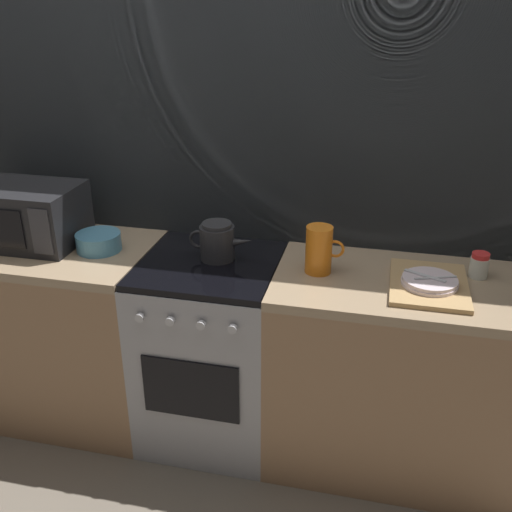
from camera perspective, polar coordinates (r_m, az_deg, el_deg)
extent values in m
plane|color=#6B6054|center=(3.03, -4.04, -16.18)|extent=(8.00, 8.00, 0.00)
cube|color=gray|center=(2.72, -2.81, 8.01)|extent=(3.60, 0.05, 2.40)
cube|color=#A8B2BC|center=(2.70, -2.94, 7.88)|extent=(3.58, 0.01, 2.39)
cube|color=#997251|center=(3.12, -20.43, -6.78)|extent=(1.20, 0.60, 0.86)
cube|color=#9E8466|center=(2.93, -21.71, 0.79)|extent=(1.20, 0.60, 0.04)
cube|color=#9E9EA3|center=(2.76, -4.31, -9.34)|extent=(0.60, 0.60, 0.87)
cube|color=black|center=(2.54, -4.63, -0.89)|extent=(0.59, 0.59, 0.03)
cube|color=black|center=(2.52, -6.39, -12.80)|extent=(0.42, 0.01, 0.28)
cylinder|color=#B7B7BC|center=(2.39, -11.24, -5.90)|extent=(0.04, 0.02, 0.04)
cylinder|color=#B7B7BC|center=(2.35, -8.36, -6.31)|extent=(0.04, 0.02, 0.04)
cylinder|color=#B7B7BC|center=(2.31, -5.37, -6.72)|extent=(0.04, 0.02, 0.04)
cylinder|color=#B7B7BC|center=(2.27, -2.29, -7.12)|extent=(0.04, 0.02, 0.04)
cube|color=#997251|center=(2.68, 14.83, -11.56)|extent=(1.20, 0.60, 0.86)
cube|color=#9E8466|center=(2.45, 15.95, -3.00)|extent=(1.20, 0.60, 0.04)
cube|color=black|center=(2.87, -21.22, 3.75)|extent=(0.46, 0.34, 0.27)
cube|color=#333338|center=(2.65, -20.21, 2.20)|extent=(0.09, 0.01, 0.21)
cylinder|color=#262628|center=(2.53, -3.79, 1.30)|extent=(0.15, 0.15, 0.15)
cylinder|color=#262628|center=(2.50, -3.84, 3.05)|extent=(0.13, 0.13, 0.02)
cone|color=#262628|center=(2.50, -1.38, 1.40)|extent=(0.10, 0.04, 0.05)
torus|color=#262628|center=(2.56, -5.62, 1.62)|extent=(0.08, 0.01, 0.08)
cylinder|color=teal|center=(2.72, -15.06, 1.35)|extent=(0.20, 0.20, 0.08)
cylinder|color=orange|center=(2.41, 6.13, 0.62)|extent=(0.11, 0.11, 0.20)
torus|color=orange|center=(2.40, 7.72, 0.69)|extent=(0.08, 0.01, 0.08)
cube|color=tan|center=(2.41, 16.45, -2.67)|extent=(0.30, 0.40, 0.02)
cylinder|color=silver|center=(2.39, 16.52, -2.52)|extent=(0.22, 0.22, 0.01)
cylinder|color=silver|center=(2.38, 16.56, -2.22)|extent=(0.21, 0.21, 0.01)
cylinder|color=silver|center=(2.38, 17.07, -2.03)|extent=(0.16, 0.07, 0.01)
cube|color=silver|center=(2.39, 16.10, -1.84)|extent=(0.16, 0.09, 0.00)
cylinder|color=silver|center=(2.55, 20.86, -1.03)|extent=(0.08, 0.08, 0.08)
cylinder|color=red|center=(2.53, 21.04, 0.05)|extent=(0.07, 0.07, 0.02)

